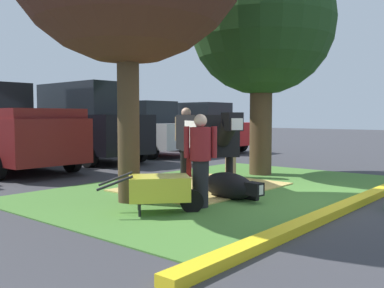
% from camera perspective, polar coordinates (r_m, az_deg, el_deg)
% --- Properties ---
extents(ground_plane, '(80.00, 80.00, 0.00)m').
position_cam_1_polar(ground_plane, '(7.93, 12.15, -7.16)').
color(ground_plane, '#38383D').
extents(grass_island, '(7.90, 5.07, 0.02)m').
position_cam_1_polar(grass_island, '(8.95, 4.18, -5.78)').
color(grass_island, '#477A33').
rests_on(grass_island, ground).
extents(curb_yellow, '(9.10, 0.24, 0.12)m').
position_cam_1_polar(curb_yellow, '(7.70, 20.69, -7.19)').
color(curb_yellow, yellow).
rests_on(curb_yellow, ground).
extents(hay_bedding, '(3.22, 2.43, 0.04)m').
position_cam_1_polar(hay_bedding, '(8.93, 1.48, -5.69)').
color(hay_bedding, tan).
rests_on(hay_bedding, ground).
extents(shade_tree_right, '(3.58, 3.58, 5.59)m').
position_cam_1_polar(shade_tree_right, '(11.20, 9.18, 15.41)').
color(shade_tree_right, '#4C3823').
rests_on(shade_tree_right, ground).
extents(cow_holstein, '(2.11, 2.78, 1.55)m').
position_cam_1_polar(cow_holstein, '(9.07, 1.85, 1.24)').
color(cow_holstein, black).
rests_on(cow_holstein, ground).
extents(calf_lying, '(0.62, 1.33, 0.48)m').
position_cam_1_polar(calf_lying, '(7.76, 4.98, -5.55)').
color(calf_lying, black).
rests_on(calf_lying, ground).
extents(person_handler, '(0.41, 0.40, 1.68)m').
position_cam_1_polar(person_handler, '(10.32, -0.77, 0.50)').
color(person_handler, maroon).
rests_on(person_handler, ground).
extents(person_visitor_near, '(0.34, 0.53, 1.52)m').
position_cam_1_polar(person_visitor_near, '(10.41, 5.12, 0.00)').
color(person_visitor_near, '#9E7F5B').
rests_on(person_visitor_near, ground).
extents(person_visitor_far, '(0.38, 0.42, 1.52)m').
position_cam_1_polar(person_visitor_far, '(6.93, 1.12, -1.90)').
color(person_visitor_far, black).
rests_on(person_visitor_far, ground).
extents(wheelbarrow, '(1.39, 1.31, 0.63)m').
position_cam_1_polar(wheelbarrow, '(6.60, -4.16, -5.89)').
color(wheelbarrow, gold).
rests_on(wheelbarrow, ground).
extents(pickup_truck_maroon, '(2.33, 5.45, 2.42)m').
position_cam_1_polar(pickup_truck_maroon, '(12.95, -23.75, 1.77)').
color(pickup_truck_maroon, maroon).
rests_on(pickup_truck_maroon, ground).
extents(suv_black, '(2.22, 4.65, 2.52)m').
position_cam_1_polar(suv_black, '(14.50, -13.75, 2.78)').
color(suv_black, black).
rests_on(suv_black, ground).
extents(sedan_silver, '(2.12, 4.45, 2.02)m').
position_cam_1_polar(sedan_silver, '(16.40, -6.55, 1.96)').
color(sedan_silver, silver).
rests_on(sedan_silver, ground).
extents(sedan_red, '(2.12, 4.45, 2.02)m').
position_cam_1_polar(sedan_red, '(18.10, 1.06, 2.15)').
color(sedan_red, red).
rests_on(sedan_red, ground).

